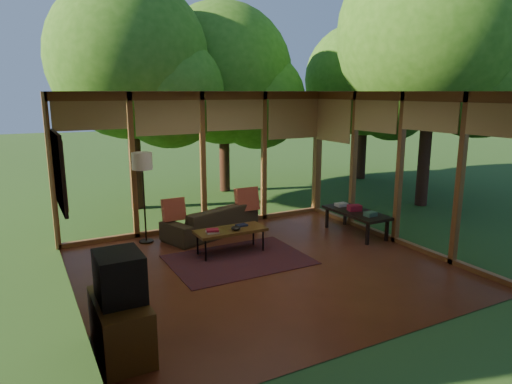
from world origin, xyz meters
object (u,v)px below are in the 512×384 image
sofa (211,220)px  media_cabinet (121,326)px  coffee_table (231,231)px  television (119,276)px  side_console (356,213)px  floor_lamp (142,166)px

sofa → media_cabinet: media_cabinet is taller
media_cabinet → coffee_table: media_cabinet is taller
media_cabinet → coffee_table: size_ratio=0.83×
sofa → television: 4.15m
sofa → media_cabinet: 4.12m
sofa → coffee_table: (-0.12, -1.14, 0.11)m
television → coffee_table: 3.20m
media_cabinet → side_console: media_cabinet is taller
media_cabinet → television: 0.55m
sofa → coffee_table: size_ratio=1.58×
media_cabinet → floor_lamp: floor_lamp is taller
sofa → coffee_table: sofa is taller
sofa → floor_lamp: floor_lamp is taller
side_console → television: bearing=-157.2°
sofa → side_console: 2.79m
floor_lamp → coffee_table: 1.97m
media_cabinet → floor_lamp: size_ratio=0.61×
sofa → television: television is taller
floor_lamp → media_cabinet: bearing=-108.7°
coffee_table → side_console: side_console is taller
sofa → floor_lamp: size_ratio=1.15×
sofa → floor_lamp: 1.68m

